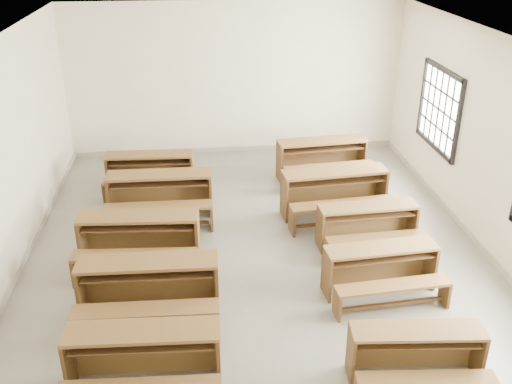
{
  "coord_description": "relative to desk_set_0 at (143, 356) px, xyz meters",
  "views": [
    {
      "loc": [
        -0.79,
        -7.53,
        4.63
      ],
      "look_at": [
        0.0,
        0.0,
        1.0
      ],
      "focal_mm": 40.0,
      "sensor_mm": 36.0,
      "label": 1
    }
  ],
  "objects": [
    {
      "name": "room",
      "position": [
        1.58,
        2.72,
        1.71
      ],
      "size": [
        8.5,
        8.5,
        3.2
      ],
      "color": "slate",
      "rests_on": "ground"
    },
    {
      "name": "desk_set_0",
      "position": [
        0.0,
        0.0,
        0.0
      ],
      "size": [
        1.67,
        0.92,
        0.74
      ],
      "rotation": [
        0.0,
        0.0,
        -0.04
      ],
      "color": "brown",
      "rests_on": "ground"
    },
    {
      "name": "desk_set_1",
      "position": [
        -0.02,
        1.27,
        0.03
      ],
      "size": [
        1.78,
        0.96,
        0.79
      ],
      "rotation": [
        0.0,
        0.0,
        -0.03
      ],
      "color": "brown",
      "rests_on": "ground"
    },
    {
      "name": "desk_set_2",
      "position": [
        -0.24,
        2.53,
        0.02
      ],
      "size": [
        1.79,
        1.01,
        0.78
      ],
      "rotation": [
        0.0,
        0.0,
        -0.06
      ],
      "color": "brown",
      "rests_on": "ground"
    },
    {
      "name": "desk_set_3",
      "position": [
        -0.01,
        3.99,
        0.03
      ],
      "size": [
        1.76,
        0.93,
        0.79
      ],
      "rotation": [
        0.0,
        0.0,
        -0.01
      ],
      "color": "brown",
      "rests_on": "ground"
    },
    {
      "name": "desk_set_4",
      "position": [
        -0.25,
        5.09,
        -0.01
      ],
      "size": [
        1.63,
        0.89,
        0.72
      ],
      "rotation": [
        0.0,
        0.0,
        -0.04
      ],
      "color": "brown",
      "rests_on": "ground"
    },
    {
      "name": "desk_set_5",
      "position": [
        2.95,
        -0.19,
        -0.05
      ],
      "size": [
        1.5,
        0.87,
        0.65
      ],
      "rotation": [
        0.0,
        0.0,
        -0.08
      ],
      "color": "brown",
      "rests_on": "ground"
    },
    {
      "name": "desk_set_6",
      "position": [
        3.06,
        1.46,
        -0.03
      ],
      "size": [
        1.58,
        0.91,
        0.69
      ],
      "rotation": [
        0.0,
        0.0,
        0.08
      ],
      "color": "brown",
      "rests_on": "ground"
    },
    {
      "name": "desk_set_7",
      "position": [
        3.23,
        2.67,
        -0.03
      ],
      "size": [
        1.57,
        0.87,
        0.69
      ],
      "rotation": [
        0.0,
        0.0,
        0.05
      ],
      "color": "brown",
      "rests_on": "ground"
    },
    {
      "name": "desk_set_8",
      "position": [
        2.96,
        3.76,
        0.04
      ],
      "size": [
        1.87,
        1.08,
        0.81
      ],
      "rotation": [
        0.0,
        0.0,
        0.09
      ],
      "color": "brown",
      "rests_on": "ground"
    },
    {
      "name": "desk_set_9",
      "position": [
        3.07,
        5.31,
        0.03
      ],
      "size": [
        1.81,
        1.06,
        0.78
      ],
      "rotation": [
        0.0,
        0.0,
        0.1
      ],
      "color": "brown",
      "rests_on": "ground"
    }
  ]
}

